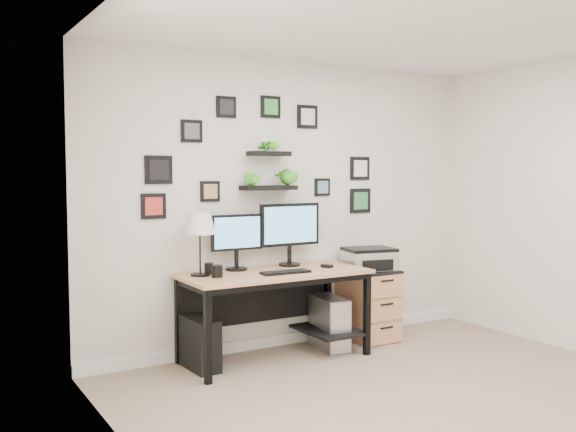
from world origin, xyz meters
TOP-DOWN VIEW (x-y plane):
  - room at (0.00, 1.98)m, footprint 4.00×4.00m
  - desk at (-0.36, 1.67)m, footprint 1.60×0.70m
  - monitor_left at (-0.64, 1.86)m, footprint 0.47×0.19m
  - monitor_right at (-0.12, 1.85)m, footprint 0.60×0.20m
  - keyboard at (-0.37, 1.50)m, footprint 0.43×0.15m
  - mouse at (0.11, 1.59)m, footprint 0.09×0.11m
  - table_lamp at (-1.02, 1.76)m, footprint 0.25×0.25m
  - mug at (-0.94, 1.61)m, footprint 0.09×0.09m
  - pen_cup at (-0.93, 1.79)m, footprint 0.07×0.07m
  - pc_tower_black at (-1.05, 1.70)m, footprint 0.20×0.43m
  - pc_tower_grey at (0.19, 1.66)m, footprint 0.28×0.50m
  - file_cabinet at (0.68, 1.72)m, footprint 0.43×0.53m
  - printer at (0.68, 1.72)m, footprint 0.51×0.43m
  - wall_decor at (-0.29, 1.93)m, footprint 2.32×0.18m

SIDE VIEW (x-z plane):
  - room at x=0.00m, z-range -1.95..2.05m
  - pc_tower_black at x=-1.05m, z-range 0.00..0.42m
  - pc_tower_grey at x=0.19m, z-range 0.00..0.47m
  - file_cabinet at x=0.68m, z-range 0.00..0.67m
  - desk at x=-0.36m, z-range 0.25..1.00m
  - keyboard at x=-0.37m, z-range 0.75..0.77m
  - mouse at x=0.11m, z-range 0.75..0.78m
  - printer at x=0.68m, z-range 0.67..0.88m
  - pen_cup at x=-0.93m, z-range 0.75..0.84m
  - mug at x=-0.94m, z-range 0.75..0.85m
  - monitor_left at x=-0.64m, z-range 0.79..1.27m
  - monitor_right at x=-0.12m, z-range 0.80..1.36m
  - table_lamp at x=-1.02m, z-range 0.91..1.42m
  - wall_decor at x=-0.29m, z-range 1.12..2.19m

